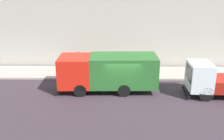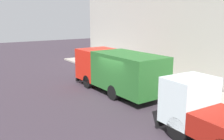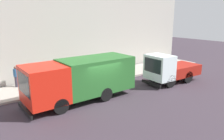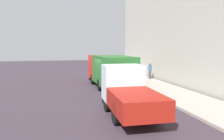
{
  "view_description": "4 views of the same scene",
  "coord_description": "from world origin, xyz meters",
  "views": [
    {
      "loc": [
        -16.7,
        0.48,
        7.61
      ],
      "look_at": [
        1.71,
        0.78,
        1.34
      ],
      "focal_mm": 40.14,
      "sensor_mm": 36.0,
      "label": 1
    },
    {
      "loc": [
        -8.2,
        -11.91,
        4.91
      ],
      "look_at": [
        0.72,
        1.44,
        1.46
      ],
      "focal_mm": 39.54,
      "sensor_mm": 36.0,
      "label": 2
    },
    {
      "loc": [
        -11.18,
        7.36,
        5.42
      ],
      "look_at": [
        0.74,
        -1.3,
        1.73
      ],
      "focal_mm": 34.6,
      "sensor_mm": 36.0,
      "label": 3
    },
    {
      "loc": [
        -3.46,
        -17.18,
        3.46
      ],
      "look_at": [
        1.04,
        0.91,
        1.5
      ],
      "focal_mm": 35.77,
      "sensor_mm": 36.0,
      "label": 4
    }
  ],
  "objects": [
    {
      "name": "building_facade",
      "position": [
        6.81,
        0.0,
        5.49
      ],
      "size": [
        0.5,
        30.0,
        10.97
      ],
      "primitive_type": "cube",
      "color": "#B3B0A5",
      "rests_on": "ground"
    },
    {
      "name": "small_flatbed_truck",
      "position": [
        0.02,
        -6.63,
        1.16
      ],
      "size": [
        2.27,
        5.06,
        2.46
      ],
      "rotation": [
        0.0,
        0.0,
        -0.03
      ],
      "color": "white",
      "rests_on": "ground"
    },
    {
      "name": "pedestrian_walking",
      "position": [
        5.84,
        4.0,
        1.0
      ],
      "size": [
        0.42,
        0.42,
        1.61
      ],
      "rotation": [
        0.0,
        0.0,
        3.37
      ],
      "color": "#40394A",
      "rests_on": "sidewalk"
    },
    {
      "name": "ground",
      "position": [
        0.0,
        0.0,
        0.0
      ],
      "size": [
        80.0,
        80.0,
        0.0
      ],
      "primitive_type": "plane",
      "color": "#382E37"
    },
    {
      "name": "sidewalk",
      "position": [
        4.66,
        0.0,
        0.08
      ],
      "size": [
        3.31,
        30.0,
        0.15
      ],
      "primitive_type": "cube",
      "color": "#A69C92",
      "rests_on": "ground"
    },
    {
      "name": "large_utility_truck",
      "position": [
        0.9,
        1.08,
        1.55
      ],
      "size": [
        2.7,
        7.36,
        2.71
      ],
      "rotation": [
        0.0,
        0.0,
        0.02
      ],
      "color": "red",
      "rests_on": "ground"
    }
  ]
}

